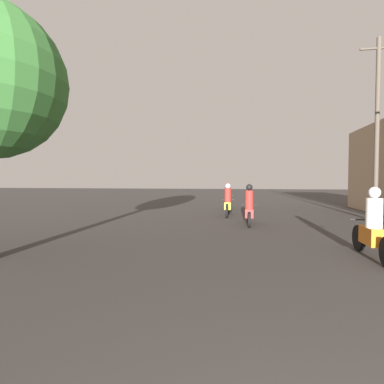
% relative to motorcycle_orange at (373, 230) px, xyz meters
% --- Properties ---
extents(motorcycle_orange, '(0.60, 2.11, 1.54)m').
position_rel_motorcycle_orange_xyz_m(motorcycle_orange, '(0.00, 0.00, 0.00)').
color(motorcycle_orange, black).
rests_on(motorcycle_orange, ground_plane).
extents(motorcycle_red, '(0.60, 2.04, 1.54)m').
position_rel_motorcycle_orange_xyz_m(motorcycle_red, '(-2.52, 4.60, -0.00)').
color(motorcycle_red, black).
rests_on(motorcycle_red, ground_plane).
extents(motorcycle_yellow, '(0.60, 2.13, 1.54)m').
position_rel_motorcycle_orange_xyz_m(motorcycle_yellow, '(-3.46, 7.27, -0.01)').
color(motorcycle_yellow, black).
rests_on(motorcycle_yellow, ground_plane).
extents(motorcycle_white, '(0.60, 2.01, 1.53)m').
position_rel_motorcycle_orange_xyz_m(motorcycle_white, '(-3.64, 10.33, -0.02)').
color(motorcycle_white, black).
rests_on(motorcycle_white, ground_plane).
extents(utility_pole_far, '(1.60, 0.20, 8.21)m').
position_rel_motorcycle_orange_xyz_m(utility_pole_far, '(3.31, 8.23, 3.65)').
color(utility_pole_far, '#4C4238').
rests_on(utility_pole_far, ground_plane).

